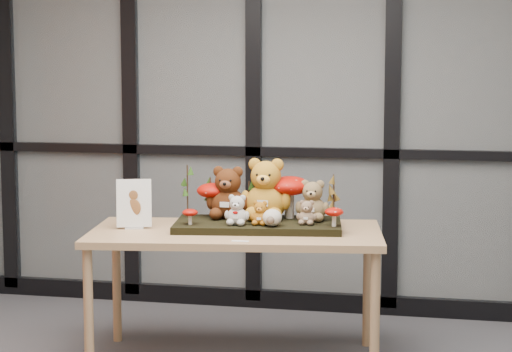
% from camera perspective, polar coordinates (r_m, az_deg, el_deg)
% --- Properties ---
extents(room_shell, '(5.00, 5.00, 5.00)m').
position_cam_1_polar(room_shell, '(3.56, -1.46, 7.87)').
color(room_shell, '#ACAAA3').
rests_on(room_shell, floor).
extents(glass_partition, '(4.90, 0.06, 2.78)m').
position_cam_1_polar(glass_partition, '(5.99, 4.09, 4.95)').
color(glass_partition, '#2D383F').
rests_on(glass_partition, floor).
extents(display_table, '(1.65, 1.00, 0.73)m').
position_cam_1_polar(display_table, '(5.00, -1.25, -4.10)').
color(display_table, tan).
rests_on(display_table, floor).
extents(diorama_tray, '(0.95, 0.57, 0.04)m').
position_cam_1_polar(diorama_tray, '(5.04, 0.13, -3.04)').
color(diorama_tray, black).
rests_on(diorama_tray, display_table).
extents(bear_pooh_yellow, '(0.32, 0.29, 0.37)m').
position_cam_1_polar(bear_pooh_yellow, '(5.09, 0.62, -0.60)').
color(bear_pooh_yellow, '#BC8020').
rests_on(bear_pooh_yellow, diorama_tray).
extents(bear_brown_medium, '(0.27, 0.25, 0.32)m').
position_cam_1_polar(bear_brown_medium, '(5.13, -1.73, -0.85)').
color(bear_brown_medium, '#47210C').
rests_on(bear_brown_medium, diorama_tray).
extents(bear_tan_back, '(0.21, 0.19, 0.25)m').
position_cam_1_polar(bear_tan_back, '(5.06, 3.50, -1.37)').
color(bear_tan_back, olive).
rests_on(bear_tan_back, diorama_tray).
extents(bear_small_yellow, '(0.12, 0.11, 0.14)m').
position_cam_1_polar(bear_small_yellow, '(4.92, 0.27, -2.21)').
color(bear_small_yellow, '#A96214').
rests_on(bear_small_yellow, diorama_tray).
extents(bear_white_bow, '(0.15, 0.14, 0.18)m').
position_cam_1_polar(bear_white_bow, '(4.92, -1.17, -1.99)').
color(bear_white_bow, beige).
rests_on(bear_white_bow, diorama_tray).
extents(bear_beige_small, '(0.12, 0.11, 0.14)m').
position_cam_1_polar(bear_beige_small, '(4.94, 3.15, -2.17)').
color(bear_beige_small, '#886B51').
rests_on(bear_beige_small, diorama_tray).
extents(plush_cream_hedgehog, '(0.09, 0.08, 0.10)m').
position_cam_1_polar(plush_cream_hedgehog, '(4.88, 1.01, -2.53)').
color(plush_cream_hedgehog, beige).
rests_on(plush_cream_hedgehog, diorama_tray).
extents(mushroom_back_left, '(0.19, 0.19, 0.21)m').
position_cam_1_polar(mushroom_back_left, '(5.19, -2.63, -1.36)').
color(mushroom_back_left, '#A20D05').
rests_on(mushroom_back_left, diorama_tray).
extents(mushroom_back_right, '(0.23, 0.23, 0.26)m').
position_cam_1_polar(mushroom_back_right, '(5.13, 2.08, -1.18)').
color(mushroom_back_right, '#A20D05').
rests_on(mushroom_back_right, diorama_tray).
extents(mushroom_front_left, '(0.08, 0.08, 0.09)m').
position_cam_1_polar(mushroom_front_left, '(4.95, -4.08, -2.47)').
color(mushroom_front_left, '#A20D05').
rests_on(mushroom_front_left, diorama_tray).
extents(mushroom_front_right, '(0.10, 0.10, 0.11)m').
position_cam_1_polar(mushroom_front_right, '(4.89, 4.83, -2.47)').
color(mushroom_front_right, '#A20D05').
rests_on(mushroom_front_right, diorama_tray).
extents(sprig_green_far_left, '(0.05, 0.05, 0.29)m').
position_cam_1_polar(sprig_green_far_left, '(5.17, -4.24, -0.94)').
color(sprig_green_far_left, '#11390D').
rests_on(sprig_green_far_left, diorama_tray).
extents(sprig_green_mid_left, '(0.05, 0.05, 0.22)m').
position_cam_1_polar(sprig_green_mid_left, '(5.20, -2.82, -1.28)').
color(sprig_green_mid_left, '#11390D').
rests_on(sprig_green_mid_left, diorama_tray).
extents(sprig_dry_far_right, '(0.05, 0.05, 0.25)m').
position_cam_1_polar(sprig_dry_far_right, '(5.10, 4.79, -1.29)').
color(sprig_dry_far_right, brown).
rests_on(sprig_dry_far_right, diorama_tray).
extents(sprig_dry_mid_right, '(0.05, 0.05, 0.20)m').
position_cam_1_polar(sprig_dry_mid_right, '(4.99, 4.81, -1.75)').
color(sprig_dry_mid_right, brown).
rests_on(sprig_dry_mid_right, diorama_tray).
extents(sprig_green_centre, '(0.05, 0.05, 0.20)m').
position_cam_1_polar(sprig_green_centre, '(5.19, -0.44, -1.40)').
color(sprig_green_centre, '#11390D').
rests_on(sprig_green_centre, diorama_tray).
extents(sign_holder, '(0.19, 0.10, 0.27)m').
position_cam_1_polar(sign_holder, '(5.07, -7.52, -1.85)').
color(sign_holder, silver).
rests_on(sign_holder, display_table).
extents(label_card, '(0.09, 0.03, 0.00)m').
position_cam_1_polar(label_card, '(4.68, -0.98, -4.03)').
color(label_card, white).
rests_on(label_card, display_table).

